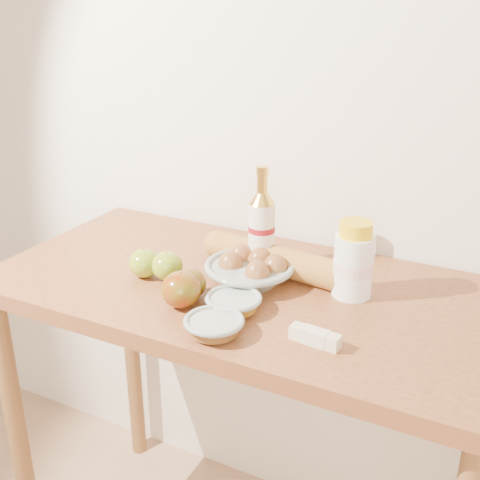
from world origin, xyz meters
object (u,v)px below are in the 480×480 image
(cream_bottle, at_px, (353,262))
(egg_bowl, at_px, (250,270))
(baguette, at_px, (278,260))
(bourbon_bottle, at_px, (262,229))
(table, at_px, (246,330))

(cream_bottle, distance_m, egg_bowl, 0.24)
(baguette, bearing_deg, bourbon_bottle, -178.07)
(cream_bottle, bearing_deg, bourbon_bottle, -174.36)
(cream_bottle, bearing_deg, baguette, -174.74)
(cream_bottle, height_order, baguette, cream_bottle)
(table, bearing_deg, cream_bottle, 13.62)
(table, relative_size, baguette, 2.78)
(table, distance_m, bourbon_bottle, 0.24)
(bourbon_bottle, bearing_deg, baguette, -8.11)
(table, height_order, bourbon_bottle, bourbon_bottle)
(bourbon_bottle, height_order, egg_bowl, bourbon_bottle)
(table, xyz_separation_m, bourbon_bottle, (-0.00, 0.09, 0.23))
(cream_bottle, relative_size, egg_bowl, 0.70)
(table, bearing_deg, baguette, 62.01)
(table, xyz_separation_m, baguette, (0.04, 0.08, 0.16))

